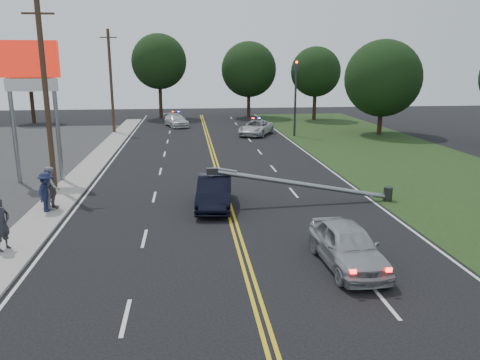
{
  "coord_description": "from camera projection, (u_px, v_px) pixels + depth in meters",
  "views": [
    {
      "loc": [
        -1.87,
        -13.75,
        6.74
      ],
      "look_at": [
        0.39,
        6.36,
        1.7
      ],
      "focal_mm": 35.0,
      "sensor_mm": 36.0,
      "label": 1
    }
  ],
  "objects": [
    {
      "name": "ground",
      "position": [
        250.0,
        279.0,
        15.09
      ],
      "size": [
        120.0,
        120.0,
        0.0
      ],
      "primitive_type": "plane",
      "color": "black",
      "rests_on": "ground"
    },
    {
      "name": "sidewalk",
      "position": [
        61.0,
        199.0,
        23.81
      ],
      "size": [
        1.8,
        70.0,
        0.12
      ],
      "primitive_type": "cube",
      "color": "gray",
      "rests_on": "ground"
    },
    {
      "name": "grass_verge",
      "position": [
        465.0,
        187.0,
        26.2
      ],
      "size": [
        12.0,
        80.0,
        0.01
      ],
      "primitive_type": "cube",
      "color": "#1D3213",
      "rests_on": "ground"
    },
    {
      "name": "centerline_yellow",
      "position": [
        225.0,
        195.0,
        24.73
      ],
      "size": [
        0.36,
        80.0,
        0.0
      ],
      "primitive_type": "cube",
      "color": "gold",
      "rests_on": "ground"
    },
    {
      "name": "pylon_sign",
      "position": [
        31.0,
        78.0,
        26.01
      ],
      "size": [
        3.2,
        0.35,
        8.0
      ],
      "color": "gray",
      "rests_on": "ground"
    },
    {
      "name": "traffic_signal",
      "position": [
        296.0,
        92.0,
        43.9
      ],
      "size": [
        0.28,
        0.41,
        7.05
      ],
      "color": "#2D2D30",
      "rests_on": "ground"
    },
    {
      "name": "fallen_streetlight",
      "position": [
        313.0,
        185.0,
        23.04
      ],
      "size": [
        9.36,
        0.44,
        1.91
      ],
      "color": "#2D2D30",
      "rests_on": "ground"
    },
    {
      "name": "utility_pole_mid",
      "position": [
        46.0,
        96.0,
        24.44
      ],
      "size": [
        1.6,
        0.28,
        10.0
      ],
      "color": "#382619",
      "rests_on": "ground"
    },
    {
      "name": "utility_pole_far",
      "position": [
        111.0,
        81.0,
        45.66
      ],
      "size": [
        1.6,
        0.28,
        10.0
      ],
      "color": "#382619",
      "rests_on": "ground"
    },
    {
      "name": "tree_5",
      "position": [
        29.0,
        69.0,
        53.47
      ],
      "size": [
        5.12,
        5.12,
        8.72
      ],
      "color": "black",
      "rests_on": "ground"
    },
    {
      "name": "tree_6",
      "position": [
        159.0,
        62.0,
        58.05
      ],
      "size": [
        6.81,
        6.81,
        10.43
      ],
      "color": "black",
      "rests_on": "ground"
    },
    {
      "name": "tree_7",
      "position": [
        249.0,
        70.0,
        59.37
      ],
      "size": [
        6.97,
        6.97,
        9.54
      ],
      "color": "black",
      "rests_on": "ground"
    },
    {
      "name": "tree_8",
      "position": [
        316.0,
        72.0,
        56.6
      ],
      "size": [
        6.01,
        6.01,
        8.81
      ],
      "color": "black",
      "rests_on": "ground"
    },
    {
      "name": "tree_9",
      "position": [
        383.0,
        78.0,
        44.72
      ],
      "size": [
        7.29,
        7.29,
        9.04
      ],
      "color": "black",
      "rests_on": "ground"
    },
    {
      "name": "crashed_sedan",
      "position": [
        215.0,
        192.0,
        22.46
      ],
      "size": [
        2.03,
        4.67,
        1.49
      ],
      "primitive_type": "imported",
      "rotation": [
        0.0,
        0.0,
        -0.1
      ],
      "color": "black",
      "rests_on": "ground"
    },
    {
      "name": "waiting_sedan",
      "position": [
        348.0,
        245.0,
        15.88
      ],
      "size": [
        1.93,
        4.43,
        1.48
      ],
      "primitive_type": "imported",
      "rotation": [
        0.0,
        0.0,
        0.04
      ],
      "color": "#A3A6AB",
      "rests_on": "ground"
    },
    {
      "name": "emergency_a",
      "position": [
        256.0,
        128.0,
        45.36
      ],
      "size": [
        4.34,
        5.56,
        1.4
      ],
      "primitive_type": "imported",
      "rotation": [
        0.0,
        0.0,
        -0.46
      ],
      "color": "silver",
      "rests_on": "ground"
    },
    {
      "name": "emergency_b",
      "position": [
        176.0,
        120.0,
        51.52
      ],
      "size": [
        3.14,
        5.02,
        1.36
      ],
      "primitive_type": "imported",
      "rotation": [
        0.0,
        0.0,
        0.29
      ],
      "color": "silver",
      "rests_on": "ground"
    },
    {
      "name": "bystander_a",
      "position": [
        2.0,
        224.0,
        16.9
      ],
      "size": [
        0.71,
        0.84,
        1.96
      ],
      "primitive_type": "imported",
      "rotation": [
        0.0,
        0.0,
        1.18
      ],
      "color": "#292931",
      "rests_on": "sidewalk"
    },
    {
      "name": "bystander_b",
      "position": [
        51.0,
        187.0,
        21.89
      ],
      "size": [
        1.03,
        1.17,
        2.0
      ],
      "primitive_type": "imported",
      "rotation": [
        0.0,
        0.0,
        1.9
      ],
      "color": "#A8A8AD",
      "rests_on": "sidewalk"
    },
    {
      "name": "bystander_c",
      "position": [
        46.0,
        192.0,
        21.42
      ],
      "size": [
        0.88,
        1.29,
        1.84
      ],
      "primitive_type": "imported",
      "rotation": [
        0.0,
        0.0,
        1.39
      ],
      "color": "#1B2144",
      "rests_on": "sidewalk"
    },
    {
      "name": "bystander_d",
      "position": [
        53.0,
        193.0,
        21.84
      ],
      "size": [
        0.42,
        0.92,
        1.54
      ],
      "primitive_type": "imported",
      "rotation": [
        0.0,
        0.0,
        1.63
      ],
      "color": "#62514F",
      "rests_on": "sidewalk"
    }
  ]
}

